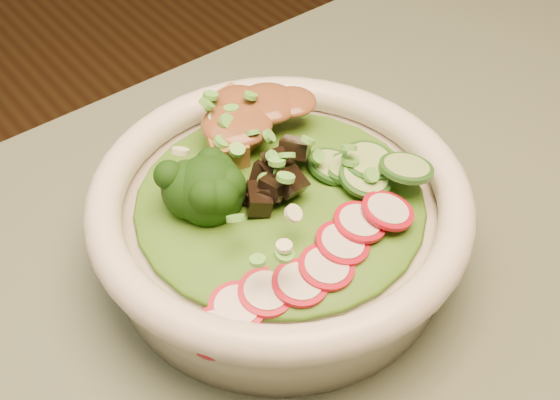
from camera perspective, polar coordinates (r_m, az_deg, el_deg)
salad_bowl at (r=0.53m, az=0.00°, el=-1.47°), size 0.26×0.26×0.07m
lettuce_bed at (r=0.52m, az=0.00°, el=0.08°), size 0.19×0.19×0.02m
broccoli_florets at (r=0.49m, az=-6.45°, el=-0.53°), size 0.08×0.07×0.04m
radish_slices at (r=0.47m, az=2.94°, el=-4.63°), size 0.11×0.04×0.02m
cucumber_slices at (r=0.53m, az=6.43°, el=2.48°), size 0.07×0.07×0.03m
mushroom_heap at (r=0.51m, az=-0.44°, el=1.97°), size 0.07×0.07×0.04m
tofu_cubes at (r=0.55m, az=-1.99°, el=5.11°), size 0.09×0.06×0.03m
peanut_sauce at (r=0.54m, az=-2.02°, el=6.11°), size 0.07×0.05×0.02m
scallion_garnish at (r=0.50m, az=0.00°, el=1.91°), size 0.18×0.18×0.02m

